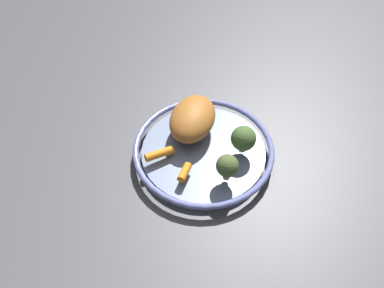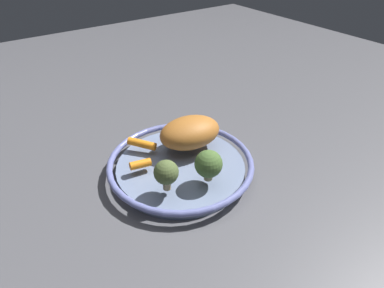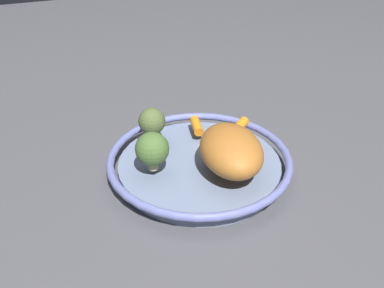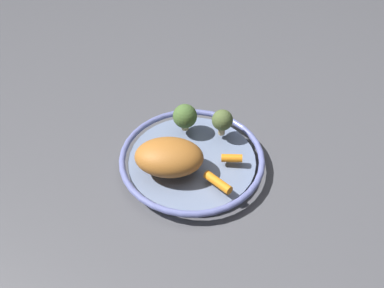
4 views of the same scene
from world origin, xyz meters
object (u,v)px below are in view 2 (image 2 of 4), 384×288
(baby_carrot_center, at_px, (142,144))
(baby_carrot_back, at_px, (140,164))
(broccoli_floret_small, at_px, (209,164))
(roast_chicken_piece, at_px, (190,132))
(broccoli_floret_edge, at_px, (166,173))
(serving_bowl, at_px, (181,166))

(baby_carrot_center, height_order, baby_carrot_back, baby_carrot_center)
(baby_carrot_center, height_order, broccoli_floret_small, broccoli_floret_small)
(roast_chicken_piece, bearing_deg, broccoli_floret_edge, -141.51)
(roast_chicken_piece, bearing_deg, broccoli_floret_small, -108.48)
(broccoli_floret_small, bearing_deg, serving_bowl, 96.39)
(baby_carrot_center, xyz_separation_m, broccoli_floret_edge, (-0.03, -0.16, 0.03))
(baby_carrot_back, xyz_separation_m, broccoli_floret_small, (0.10, -0.11, 0.03))
(roast_chicken_piece, xyz_separation_m, baby_carrot_center, (-0.10, 0.06, -0.02))
(serving_bowl, distance_m, baby_carrot_back, 0.09)
(serving_bowl, xyz_separation_m, baby_carrot_center, (-0.05, 0.09, 0.03))
(serving_bowl, bearing_deg, baby_carrot_back, 162.98)
(serving_bowl, relative_size, broccoli_floret_edge, 4.94)
(serving_bowl, bearing_deg, broccoli_floret_small, -83.61)
(broccoli_floret_edge, height_order, broccoli_floret_small, broccoli_floret_small)
(baby_carrot_center, relative_size, broccoli_floret_small, 1.00)
(baby_carrot_back, bearing_deg, roast_chicken_piece, 4.20)
(roast_chicken_piece, xyz_separation_m, baby_carrot_back, (-0.14, -0.01, -0.03))
(broccoli_floret_edge, bearing_deg, serving_bowl, 40.50)
(broccoli_floret_edge, bearing_deg, baby_carrot_center, 79.75)
(broccoli_floret_edge, distance_m, broccoli_floret_small, 0.09)
(baby_carrot_center, bearing_deg, broccoli_floret_edge, -100.25)
(baby_carrot_back, xyz_separation_m, broccoli_floret_edge, (0.01, -0.09, 0.03))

